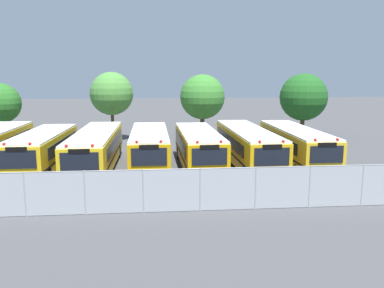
# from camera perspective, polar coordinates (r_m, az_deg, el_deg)

# --- Properties ---
(ground_plane) EXTENTS (160.00, 160.00, 0.00)m
(ground_plane) POSITION_cam_1_polar(r_m,az_deg,el_deg) (26.51, -6.39, -3.51)
(ground_plane) COLOR #424244
(school_bus_1) EXTENTS (2.65, 9.30, 2.68)m
(school_bus_1) POSITION_cam_1_polar(r_m,az_deg,el_deg) (27.01, -21.06, -0.83)
(school_bus_1) COLOR yellow
(school_bus_1) RESTS_ON ground_plane
(school_bus_2) EXTENTS (2.51, 11.20, 2.69)m
(school_bus_2) POSITION_cam_1_polar(r_m,az_deg,el_deg) (26.35, -13.95, -0.69)
(school_bus_2) COLOR yellow
(school_bus_2) RESTS_ON ground_plane
(school_bus_3) EXTENTS (2.59, 9.66, 2.68)m
(school_bus_3) POSITION_cam_1_polar(r_m,az_deg,el_deg) (26.19, -6.26, -0.52)
(school_bus_3) COLOR #EAA80C
(school_bus_3) RESTS_ON ground_plane
(school_bus_4) EXTENTS (2.69, 9.73, 2.63)m
(school_bus_4) POSITION_cam_1_polar(r_m,az_deg,el_deg) (26.28, 0.97, -0.48)
(school_bus_4) COLOR #EAA80C
(school_bus_4) RESTS_ON ground_plane
(school_bus_5) EXTENTS (2.65, 11.15, 2.70)m
(school_bus_5) POSITION_cam_1_polar(r_m,az_deg,el_deg) (27.00, 8.15, -0.22)
(school_bus_5) COLOR yellow
(school_bus_5) RESTS_ON ground_plane
(school_bus_6) EXTENTS (2.51, 10.47, 2.67)m
(school_bus_6) POSITION_cam_1_polar(r_m,az_deg,el_deg) (28.11, 14.97, -0.08)
(school_bus_6) COLOR yellow
(school_bus_6) RESTS_ON ground_plane
(tree_1) EXTENTS (4.08, 4.08, 6.51)m
(tree_1) POSITION_cam_1_polar(r_m,az_deg,el_deg) (37.76, -11.74, 7.18)
(tree_1) COLOR #4C3823
(tree_1) RESTS_ON ground_plane
(tree_2) EXTENTS (4.30, 4.30, 6.29)m
(tree_2) POSITION_cam_1_polar(r_m,az_deg,el_deg) (37.50, 1.31, 7.04)
(tree_2) COLOR #4C3823
(tree_2) RESTS_ON ground_plane
(tree_3) EXTENTS (4.60, 4.60, 6.38)m
(tree_3) POSITION_cam_1_polar(r_m,az_deg,el_deg) (39.66, 16.22, 6.68)
(tree_3) COLOR #4C3823
(tree_3) RESTS_ON ground_plane
(chainlink_fence) EXTENTS (26.09, 0.07, 2.05)m
(chainlink_fence) POSITION_cam_1_polar(r_m,az_deg,el_deg) (17.83, -7.19, -6.79)
(chainlink_fence) COLOR #9EA0A3
(chainlink_fence) RESTS_ON ground_plane
(traffic_cone) EXTENTS (0.37, 0.37, 0.49)m
(traffic_cone) POSITION_cam_1_polar(r_m,az_deg,el_deg) (19.41, -9.55, -7.96)
(traffic_cone) COLOR #EA5914
(traffic_cone) RESTS_ON ground_plane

